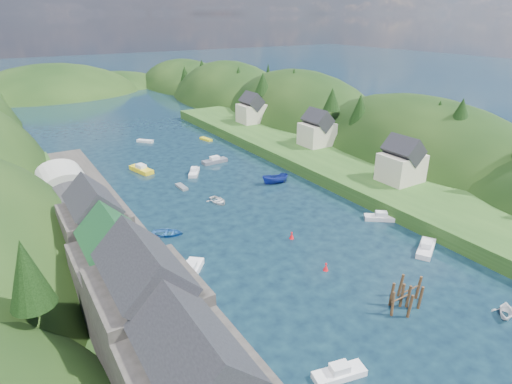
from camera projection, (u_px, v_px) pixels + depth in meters
ground at (199, 175)px, 87.30m from camera, size 600.00×600.00×0.00m
hillside_right at (299, 147)px, 131.73m from camera, size 36.00×245.56×48.00m
far_hills at (84, 115)px, 189.07m from camera, size 103.00×68.00×44.00m
hill_trees at (174, 109)px, 94.03m from camera, size 91.36×150.05×12.35m
quay_left at (123, 277)px, 51.70m from camera, size 12.00×110.00×2.00m
terrace_left_grass at (61, 294)px, 48.17m from camera, size 12.00×110.00×2.50m
quayside_buildings at (136, 300)px, 37.72m from camera, size 8.00×35.84×12.90m
boat_sheds at (70, 196)px, 63.94m from camera, size 7.00×21.00×7.50m
terrace_right at (325, 162)px, 91.24m from camera, size 16.00×120.00×2.40m
right_bank_cottages at (313, 130)px, 97.44m from camera, size 9.00×59.24×8.41m
piling_cluster_near at (400, 302)px, 46.88m from camera, size 3.02×2.84×3.49m
piling_cluster_far at (410, 293)px, 48.32m from camera, size 3.31×3.08×3.55m
channel_buoy_near at (326, 267)px, 54.64m from camera, size 0.70×0.70×1.10m
channel_buoy_far at (292, 236)px, 62.40m from camera, size 0.70×0.70×1.10m
moored_boats at (262, 227)px, 64.80m from camera, size 37.55×99.08×2.17m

